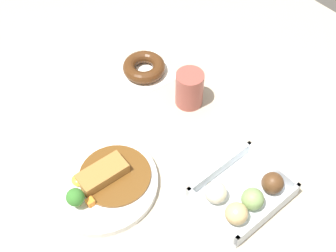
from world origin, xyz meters
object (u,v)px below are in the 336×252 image
Objects in this scene: donut_box at (243,195)px; chocolate_ring_donut at (144,67)px; curry_plate at (101,181)px; coffee_mug at (189,89)px.

chocolate_ring_donut is (0.08, 0.44, -0.01)m from donut_box.
curry_plate is at bearing 132.45° from donut_box.
curry_plate is 2.65× the size of coffee_mug.
coffee_mug reaches higher than donut_box.
donut_box is 0.45m from chocolate_ring_donut.
chocolate_ring_donut is 0.16m from coffee_mug.
curry_plate is 1.66× the size of chocolate_ring_donut.
chocolate_ring_donut is at bearing 36.26° from curry_plate.
donut_box is 0.30m from coffee_mug.
donut_box is at bearing -109.74° from coffee_mug.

